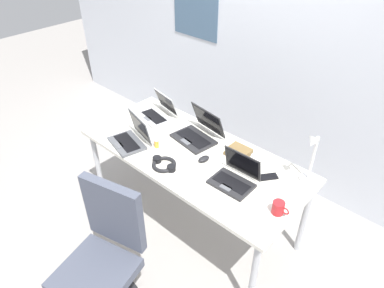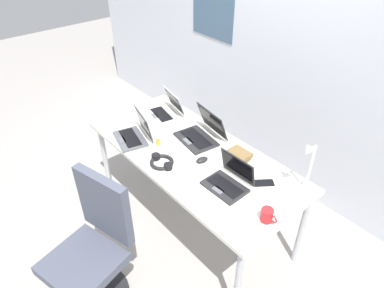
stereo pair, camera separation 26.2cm
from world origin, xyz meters
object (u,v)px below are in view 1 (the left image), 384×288
Objects in this scene: cell_phone at (268,177)px; coffee_mug at (278,208)px; laptop_front_left at (158,113)px; headphones at (164,164)px; laptop_far_corner at (131,138)px; laptop_back_right at (198,133)px; computer_mouse at (204,159)px; laptop_back_left at (235,177)px; office_chair at (104,266)px; pill_bottle at (156,143)px; desk_lamp at (311,159)px; book_stack at (238,152)px.

coffee_mug reaches higher than cell_phone.
laptop_front_left is 0.69m from headphones.
headphones is (0.40, -0.03, -0.03)m from laptop_far_corner.
laptop_back_right is at bearing -1.06° from laptop_front_left.
laptop_far_corner reaches higher than computer_mouse.
laptop_back_left is 1.03m from office_chair.
laptop_back_right is at bearing 63.53° from pill_bottle.
desk_lamp is 1.06× the size of laptop_back_right.
laptop_back_right reaches higher than office_chair.
laptop_back_left is 2.13× the size of cell_phone.
coffee_mug reaches higher than headphones.
office_chair is at bearing -119.96° from desk_lamp.
office_chair reaches higher than pill_bottle.
laptop_back_left is 1.05m from laptop_front_left.
laptop_back_right reaches higher than pill_bottle.
laptop_front_left reaches higher than book_stack.
laptop_back_left is at bearing 68.70° from office_chair.
desk_lamp is at bearing 32.30° from headphones.
headphones is 0.87m from coffee_mug.
coffee_mug is at bearing 49.72° from office_chair.
laptop_far_corner is 0.94× the size of laptop_back_right.
cell_phone is at bearing 19.95° from laptop_far_corner.
pill_bottle is at bearing -124.08° from cell_phone.
headphones is 1.89× the size of coffee_mug.
laptop_far_corner is 3.15× the size of coffee_mug.
desk_lamp reaches higher than computer_mouse.
office_chair is (0.54, -0.72, -0.39)m from laptop_far_corner.
laptop_front_left is 0.86m from book_stack.
pill_bottle is (-0.21, 0.12, 0.03)m from headphones.
coffee_mug reaches higher than book_stack.
computer_mouse is at bearing 172.79° from laptop_back_left.
pill_bottle is 0.42× the size of book_stack.
laptop_front_left is at bearing -178.21° from book_stack.
coffee_mug is at bearing 10.20° from headphones.
pill_bottle is at bearing -146.88° from book_stack.
office_chair is at bearing -130.28° from coffee_mug.
desk_lamp reaches higher than book_stack.
headphones is (0.54, -0.44, -0.03)m from laptop_front_left.
book_stack is at bearing 121.51° from laptop_back_left.
laptop_back_right reaches higher than laptop_front_left.
cell_phone is at bearing 54.28° from laptop_back_left.
office_chair is (-0.04, -0.93, -0.36)m from computer_mouse.
coffee_mug is (1.25, 0.13, -0.00)m from laptop_far_corner.
laptop_back_left reaches higher than headphones.
laptop_far_corner is at bearing -153.40° from pill_bottle.
coffee_mug is (0.01, -0.38, -0.15)m from desk_lamp.
laptop_back_left is 0.25m from cell_phone.
book_stack is (0.15, 0.23, 0.01)m from computer_mouse.
office_chair is at bearing -99.02° from book_stack.
cell_phone is 0.34m from coffee_mug.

